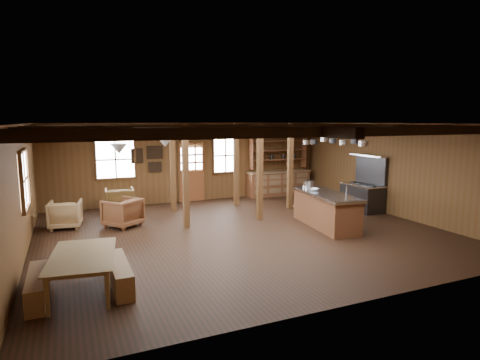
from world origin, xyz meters
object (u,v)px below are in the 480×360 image
(commercial_range, at_px, (364,192))
(armchair_b, at_px, (120,200))
(kitchen_island, at_px, (326,209))
(armchair_a, at_px, (123,213))
(dining_table, at_px, (86,273))
(armchair_c, at_px, (65,214))

(commercial_range, relative_size, armchair_b, 2.07)
(kitchen_island, xyz_separation_m, armchair_a, (-5.09, 2.20, -0.09))
(kitchen_island, xyz_separation_m, dining_table, (-6.22, -1.88, -0.15))
(commercial_range, relative_size, armchair_c, 2.18)
(armchair_a, xyz_separation_m, armchair_c, (-1.43, 0.48, -0.02))
(armchair_a, height_order, armchair_c, armchair_a)
(kitchen_island, height_order, armchair_a, kitchen_island)
(armchair_a, distance_m, armchair_c, 1.51)
(kitchen_island, height_order, dining_table, kitchen_island)
(kitchen_island, relative_size, commercial_range, 1.44)
(commercial_range, bearing_deg, armchair_b, 159.33)
(kitchen_island, distance_m, armchair_b, 6.33)
(commercial_range, relative_size, armchair_a, 2.09)
(kitchen_island, bearing_deg, armchair_a, 163.67)
(armchair_a, bearing_deg, commercial_range, 135.33)
(kitchen_island, bearing_deg, dining_table, -156.14)
(commercial_range, bearing_deg, armchair_c, 170.59)
(armchair_c, bearing_deg, armchair_a, 169.58)
(dining_table, relative_size, armchair_c, 2.23)
(kitchen_island, xyz_separation_m, armchair_b, (-4.94, 3.95, -0.08))
(dining_table, xyz_separation_m, armchair_c, (-0.30, 4.56, 0.05))
(kitchen_island, relative_size, armchair_b, 2.98)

